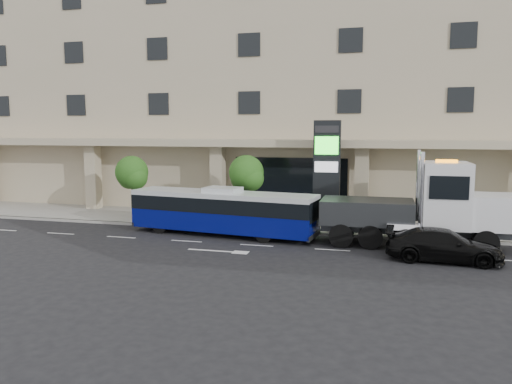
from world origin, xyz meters
TOP-DOWN VIEW (x-y plane):
  - ground at (0.00, 0.00)m, footprint 120.00×120.00m
  - sidewalk at (0.00, 5.00)m, footprint 120.00×6.00m
  - curb at (0.00, 2.00)m, footprint 120.00×0.30m
  - convention_center at (-0.00, 15.42)m, footprint 60.00×17.60m
  - tree_left at (-9.97, 3.59)m, footprint 2.27×2.20m
  - tree_mid at (-1.97, 3.59)m, footprint 2.28×2.20m
  - tree_right at (9.53, 3.59)m, footprint 2.10×2.00m
  - city_bus at (-2.57, 0.55)m, footprint 11.28×3.75m
  - tow_truck at (8.52, 0.40)m, footprint 11.03×2.88m
  - black_sedan at (9.24, -2.38)m, footprint 5.32×2.35m
  - signage_pylon at (2.99, 4.18)m, footprint 1.64×0.62m

SIDE VIEW (x-z plane):
  - ground at x=0.00m, z-range 0.00..0.00m
  - sidewalk at x=0.00m, z-range 0.00..0.15m
  - curb at x=0.00m, z-range 0.00..0.15m
  - black_sedan at x=9.24m, z-range 0.00..1.52m
  - city_bus at x=-2.57m, z-range 0.02..2.83m
  - tow_truck at x=8.52m, z-range -0.45..4.58m
  - tree_right at x=9.53m, z-range 1.01..5.06m
  - tree_left at x=-9.97m, z-range 1.00..5.22m
  - tree_mid at x=-1.97m, z-range 1.07..5.45m
  - signage_pylon at x=2.99m, z-range 0.20..6.73m
  - convention_center at x=0.00m, z-range -0.03..19.97m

